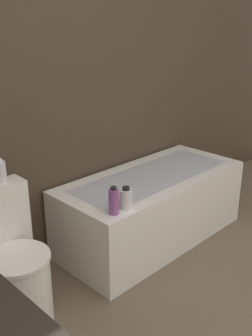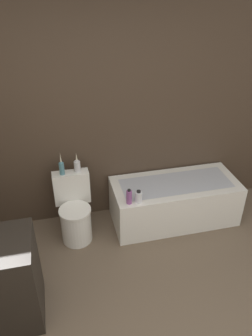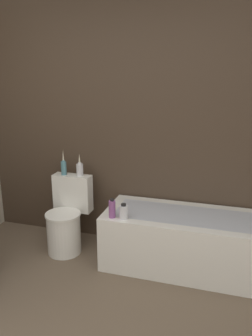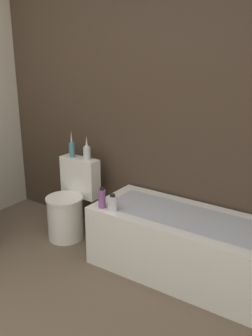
{
  "view_description": "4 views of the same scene",
  "coord_description": "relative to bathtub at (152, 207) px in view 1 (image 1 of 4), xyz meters",
  "views": [
    {
      "loc": [
        -1.26,
        -0.08,
        1.63
      ],
      "look_at": [
        0.32,
        1.51,
        0.78
      ],
      "focal_mm": 42.0,
      "sensor_mm": 36.0,
      "label": 1
    },
    {
      "loc": [
        -0.51,
        -1.28,
        2.7
      ],
      "look_at": [
        0.14,
        1.46,
        0.99
      ],
      "focal_mm": 35.0,
      "sensor_mm": 36.0,
      "label": 2
    },
    {
      "loc": [
        1.09,
        -1.12,
        1.77
      ],
      "look_at": [
        0.31,
        1.44,
        1.01
      ],
      "focal_mm": 35.0,
      "sensor_mm": 36.0,
      "label": 3
    },
    {
      "loc": [
        2.06,
        -0.92,
        1.9
      ],
      "look_at": [
        0.32,
        1.61,
        0.87
      ],
      "focal_mm": 42.0,
      "sensor_mm": 36.0,
      "label": 4
    }
  ],
  "objects": [
    {
      "name": "wall_back_tiled",
      "position": [
        -0.81,
        0.38,
        1.03
      ],
      "size": [
        6.4,
        0.06,
        2.6
      ],
      "color": "#423326",
      "rests_on": "ground_plane"
    },
    {
      "name": "bathtub",
      "position": [
        0.0,
        0.0,
        0.0
      ],
      "size": [
        1.5,
        0.66,
        0.53
      ],
      "color": "white",
      "rests_on": "ground"
    },
    {
      "name": "toilet",
      "position": [
        -1.21,
        -0.02,
        0.06
      ],
      "size": [
        0.41,
        0.49,
        0.77
      ],
      "color": "white",
      "rests_on": "ground"
    },
    {
      "name": "shampoo_bottle_tall",
      "position": [
        -0.63,
        -0.25,
        0.34
      ],
      "size": [
        0.06,
        0.06,
        0.18
      ],
      "color": "#8C4C8C",
      "rests_on": "bathtub"
    },
    {
      "name": "shampoo_bottle_short",
      "position": [
        -0.52,
        -0.24,
        0.33
      ],
      "size": [
        0.08,
        0.08,
        0.14
      ],
      "color": "silver",
      "rests_on": "bathtub"
    }
  ]
}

